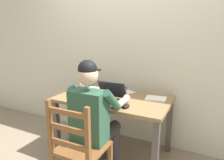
{
  "coord_description": "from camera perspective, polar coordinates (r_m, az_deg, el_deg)",
  "views": [
    {
      "loc": [
        1.0,
        -2.05,
        1.48
      ],
      "look_at": [
        0.0,
        -0.05,
        0.95
      ],
      "focal_mm": 32.56,
      "sensor_mm": 36.0,
      "label": 1
    }
  ],
  "objects": [
    {
      "name": "paper_pile_side",
      "position": [
        2.61,
        3.26,
        -3.26
      ],
      "size": [
        0.3,
        0.28,
        0.01
      ],
      "primitive_type": "cube",
      "rotation": [
        0.0,
        0.0,
        -0.46
      ],
      "color": "white",
      "rests_on": "desk"
    },
    {
      "name": "laptop",
      "position": [
        2.24,
        -1.04,
        -4.89
      ],
      "size": [
        0.33,
        0.34,
        0.21
      ],
      "color": "#232328",
      "rests_on": "desk"
    },
    {
      "name": "coffee_mug_spare",
      "position": [
        2.59,
        2.85,
        -2.36
      ],
      "size": [
        0.11,
        0.07,
        0.1
      ],
      "color": "#2D384C",
      "rests_on": "desk"
    },
    {
      "name": "back_wall",
      "position": [
        2.71,
        4.79,
        9.57
      ],
      "size": [
        6.0,
        0.04,
        2.6
      ],
      "color": "beige",
      "rests_on": "ground"
    },
    {
      "name": "seated_person",
      "position": [
        2.04,
        -4.88,
        -9.68
      ],
      "size": [
        0.5,
        0.6,
        1.24
      ],
      "color": "#2D5642",
      "rests_on": "ground"
    },
    {
      "name": "paper_pile_near_laptop",
      "position": [
        2.38,
        12.24,
        -5.11
      ],
      "size": [
        0.24,
        0.2,
        0.02
      ],
      "primitive_type": "cube",
      "rotation": [
        0.0,
        0.0,
        0.1
      ],
      "color": "white",
      "rests_on": "desk"
    },
    {
      "name": "paper_pile_back_corner",
      "position": [
        2.56,
        1.35,
        -3.64
      ],
      "size": [
        0.27,
        0.2,
        0.01
      ],
      "primitive_type": "cube",
      "rotation": [
        0.0,
        0.0,
        0.25
      ],
      "color": "silver",
      "rests_on": "desk"
    },
    {
      "name": "wooden_chair",
      "position": [
        1.93,
        -9.29,
        -18.65
      ],
      "size": [
        0.42,
        0.42,
        0.94
      ],
      "color": "brown",
      "rests_on": "ground"
    },
    {
      "name": "landscape_photo_print",
      "position": [
        2.48,
        -9.38,
        -4.39
      ],
      "size": [
        0.14,
        0.11,
        0.0
      ],
      "primitive_type": "cube",
      "rotation": [
        0.0,
        0.0,
        -0.17
      ],
      "color": "teal",
      "rests_on": "desk"
    },
    {
      "name": "book_stack_main",
      "position": [
        2.53,
        -4.86,
        -2.99
      ],
      "size": [
        0.18,
        0.16,
        0.08
      ],
      "color": "#2D5B9E",
      "rests_on": "desk"
    },
    {
      "name": "coffee_mug_white",
      "position": [
        2.7,
        -8.05,
        -1.88
      ],
      "size": [
        0.12,
        0.08,
        0.09
      ],
      "color": "white",
      "rests_on": "desk"
    },
    {
      "name": "ground_plane",
      "position": [
        2.72,
        0.4,
        -19.56
      ],
      "size": [
        8.0,
        8.0,
        0.0
      ],
      "primitive_type": "plane",
      "color": "gray"
    },
    {
      "name": "computer_mouse",
      "position": [
        2.08,
        4.03,
        -7.34
      ],
      "size": [
        0.06,
        0.1,
        0.03
      ],
      "primitive_type": "ellipsoid",
      "color": "black",
      "rests_on": "desk"
    },
    {
      "name": "coffee_mug_dark",
      "position": [
        2.81,
        -6.44,
        -1.11
      ],
      "size": [
        0.11,
        0.07,
        0.1
      ],
      "color": "#38281E",
      "rests_on": "desk"
    },
    {
      "name": "desk",
      "position": [
        2.43,
        0.43,
        -7.05
      ],
      "size": [
        1.31,
        0.76,
        0.73
      ],
      "color": "olive",
      "rests_on": "ground"
    }
  ]
}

